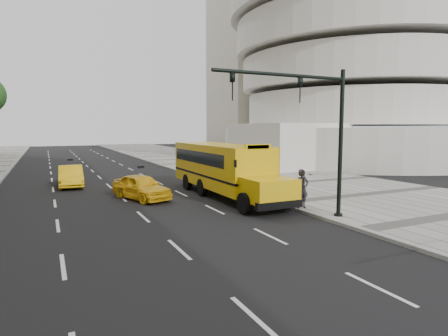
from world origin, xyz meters
name	(u,v)px	position (x,y,z in m)	size (l,w,h in m)	color
ground	(140,197)	(0.00, 0.00, 0.00)	(140.00, 140.00, 0.00)	black
sidewalk_museum	(307,183)	(12.00, 0.00, 0.07)	(12.00, 140.00, 0.15)	#999791
curb_museum	(232,188)	(6.00, 0.00, 0.07)	(0.30, 140.00, 0.15)	gray
guggenheim	(327,55)	(29.37, 18.51, 13.58)	(33.20, 42.20, 35.00)	silver
school_bus	(222,166)	(4.50, -1.58, 1.76)	(2.96, 11.56, 3.19)	gold
taxi_near	(141,187)	(-0.10, -0.83, 0.71)	(1.67, 4.15, 1.41)	yellow
taxi_far	(71,176)	(-3.35, 5.81, 0.71)	(1.51, 4.33, 1.43)	yellow
pedestrian	(302,189)	(6.15, -7.10, 1.08)	(0.68, 0.45, 1.87)	#27242A
traffic_signal	(315,125)	(5.19, -9.09, 4.09)	(6.18, 0.36, 6.40)	black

